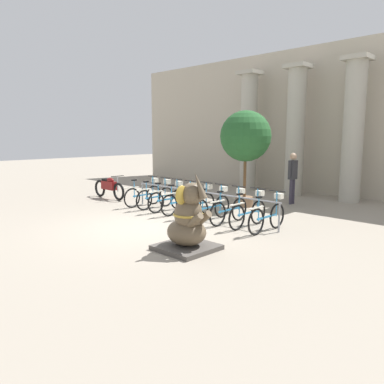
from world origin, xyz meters
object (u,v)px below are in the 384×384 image
at_px(bicycle_7, 249,212).
at_px(bicycle_0, 144,194).
at_px(bicycle_8, 268,216).
at_px(bicycle_2, 168,199).
at_px(bicycle_5, 212,206).
at_px(bicycle_3, 181,201).
at_px(bicycle_6, 230,209).
at_px(bicycle_4, 197,203).
at_px(potted_tree, 246,138).
at_px(bicycle_1, 156,196).
at_px(person_pedestrian, 293,173).
at_px(elephant_statue, 188,223).
at_px(motorcycle, 109,187).

bearing_deg(bicycle_7, bicycle_0, -179.41).
height_order(bicycle_0, bicycle_8, same).
height_order(bicycle_2, bicycle_5, same).
height_order(bicycle_3, bicycle_6, same).
xyz_separation_m(bicycle_4, potted_tree, (0.04, 2.31, 1.93)).
relative_size(bicycle_1, person_pedestrian, 0.90).
xyz_separation_m(bicycle_1, bicycle_8, (4.36, -0.02, 0.00)).
height_order(bicycle_1, elephant_statue, elephant_statue).
relative_size(bicycle_2, bicycle_3, 1.00).
distance_m(bicycle_2, person_pedestrian, 4.55).
bearing_deg(bicycle_4, bicycle_3, -174.35).
relative_size(bicycle_2, bicycle_7, 1.00).
height_order(bicycle_4, bicycle_6, same).
bearing_deg(person_pedestrian, bicycle_2, -119.80).
bearing_deg(bicycle_3, bicycle_5, 1.31).
relative_size(bicycle_4, bicycle_5, 1.00).
distance_m(bicycle_3, bicycle_4, 0.63).
relative_size(bicycle_4, bicycle_8, 1.00).
xyz_separation_m(bicycle_2, bicycle_7, (3.12, 0.06, 0.00)).
distance_m(bicycle_3, potted_tree, 3.13).
relative_size(bicycle_7, potted_tree, 0.50).
bearing_deg(bicycle_8, bicycle_3, -179.62).
bearing_deg(bicycle_4, person_pedestrian, 75.63).
xyz_separation_m(bicycle_6, potted_tree, (-1.21, 2.33, 1.93)).
distance_m(bicycle_3, bicycle_8, 3.12).
distance_m(bicycle_3, bicycle_6, 1.87).
distance_m(bicycle_8, person_pedestrian, 4.23).
height_order(bicycle_8, person_pedestrian, person_pedestrian).
height_order(motorcycle, potted_tree, potted_tree).
bearing_deg(bicycle_7, bicycle_3, -178.38).
relative_size(bicycle_4, motorcycle, 0.83).
bearing_deg(bicycle_5, bicycle_3, -178.69).
height_order(bicycle_2, elephant_statue, elephant_statue).
relative_size(bicycle_4, person_pedestrian, 0.90).
xyz_separation_m(bicycle_4, bicycle_8, (2.49, -0.04, 0.00)).
height_order(bicycle_5, elephant_statue, elephant_statue).
xyz_separation_m(bicycle_4, motorcycle, (-4.63, -0.03, 0.05)).
relative_size(bicycle_2, potted_tree, 0.50).
xyz_separation_m(bicycle_0, bicycle_6, (3.74, 0.02, 0.00)).
relative_size(bicycle_8, motorcycle, 0.83).
bearing_deg(elephant_statue, potted_tree, 113.44).
bearing_deg(bicycle_4, bicycle_8, -0.94).
relative_size(bicycle_5, bicycle_8, 1.00).
bearing_deg(elephant_statue, bicycle_5, 121.17).
height_order(bicycle_1, motorcycle, bicycle_1).
height_order(bicycle_6, person_pedestrian, person_pedestrian).
bearing_deg(bicycle_2, bicycle_3, -1.11).
distance_m(bicycle_2, bicycle_7, 3.12).
xyz_separation_m(motorcycle, person_pedestrian, (5.62, 3.88, 0.65)).
bearing_deg(motorcycle, bicycle_5, 0.01).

